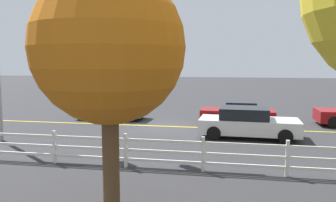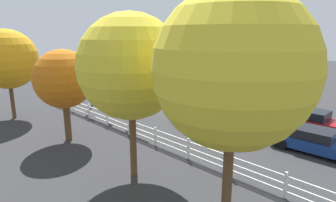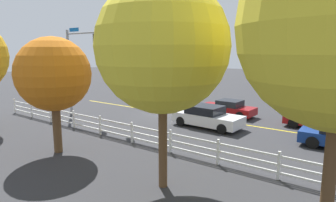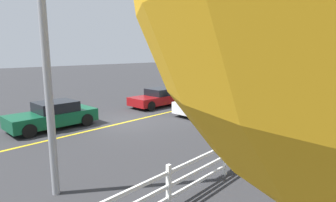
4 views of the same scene
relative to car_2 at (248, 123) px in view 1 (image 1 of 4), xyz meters
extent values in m
plane|color=#2D2D30|center=(4.64, -2.03, -0.69)|extent=(120.00, 120.00, 0.00)
cube|color=gold|center=(0.64, -2.03, -0.69)|extent=(28.00, 0.16, 0.01)
cube|color=black|center=(7.62, 2.67, 4.97)|extent=(0.32, 0.28, 1.00)
sphere|color=red|center=(7.62, 2.52, 5.29)|extent=(0.17, 0.17, 0.17)
sphere|color=orange|center=(7.62, 2.52, 4.97)|extent=(0.17, 0.17, 0.17)
sphere|color=#148C19|center=(7.62, 2.52, 4.65)|extent=(0.17, 0.17, 0.17)
cube|color=black|center=(5.32, 2.67, 4.97)|extent=(0.32, 0.28, 1.00)
sphere|color=red|center=(5.32, 2.52, 5.29)|extent=(0.17, 0.17, 0.17)
sphere|color=orange|center=(5.32, 2.52, 4.97)|extent=(0.17, 0.17, 0.17)
sphere|color=#148C19|center=(5.32, 2.52, 4.65)|extent=(0.17, 0.17, 0.17)
cylinder|color=black|center=(-4.65, -3.13, -0.37)|extent=(0.64, 0.22, 0.64)
cylinder|color=black|center=(-4.64, -4.91, -0.37)|extent=(0.64, 0.22, 0.64)
cube|color=silver|center=(-0.06, 0.00, -0.14)|extent=(4.62, 2.08, 0.67)
cube|color=black|center=(0.17, -0.01, 0.46)|extent=(2.28, 1.79, 0.53)
cylinder|color=black|center=(-1.64, -0.82, -0.37)|extent=(0.65, 0.25, 0.64)
cylinder|color=black|center=(-1.56, 0.95, -0.37)|extent=(0.65, 0.25, 0.64)
cylinder|color=black|center=(1.45, -0.95, -0.37)|extent=(0.65, 0.25, 0.64)
cylinder|color=black|center=(1.53, 0.82, -0.37)|extent=(0.65, 0.25, 0.64)
cube|color=maroon|center=(0.41, -3.92, -0.19)|extent=(4.25, 1.85, 0.56)
cube|color=black|center=(0.20, -3.92, 0.32)|extent=(1.74, 1.61, 0.47)
cylinder|color=black|center=(1.86, -3.15, -0.37)|extent=(0.65, 0.24, 0.64)
cylinder|color=black|center=(1.82, -4.77, -0.37)|extent=(0.65, 0.24, 0.64)
cylinder|color=black|center=(-0.99, -3.08, -0.37)|extent=(0.65, 0.24, 0.64)
cylinder|color=black|center=(-1.04, -4.70, -0.37)|extent=(0.65, 0.24, 0.64)
cube|color=#0C4C2D|center=(8.07, -3.81, -0.16)|extent=(4.22, 1.90, 0.62)
cube|color=black|center=(7.86, -3.81, 0.39)|extent=(1.91, 1.67, 0.50)
cylinder|color=black|center=(9.51, -3.01, -0.37)|extent=(0.65, 0.24, 0.64)
cylinder|color=black|center=(9.47, -4.69, -0.37)|extent=(0.65, 0.24, 0.64)
cylinder|color=black|center=(6.67, -2.94, -0.37)|extent=(0.65, 0.24, 0.64)
cylinder|color=black|center=(6.63, -4.62, -0.37)|extent=(0.65, 0.24, 0.64)
cube|color=white|center=(-0.96, 5.41, -0.12)|extent=(0.10, 0.10, 1.15)
cube|color=white|center=(1.64, 5.41, -0.12)|extent=(0.10, 0.10, 1.15)
cube|color=white|center=(4.24, 5.41, -0.12)|extent=(0.10, 0.10, 1.15)
cube|color=white|center=(6.84, 5.41, -0.12)|extent=(0.10, 0.10, 1.15)
cube|color=white|center=(1.64, 5.41, 0.26)|extent=(26.00, 0.06, 0.09)
cube|color=white|center=(1.64, 5.41, -0.09)|extent=(26.00, 0.06, 0.09)
cube|color=white|center=(1.64, 5.41, -0.41)|extent=(26.00, 0.06, 0.09)
cylinder|color=brown|center=(3.56, 8.67, 0.58)|extent=(0.40, 0.40, 2.54)
sphere|color=#C66614|center=(3.56, 8.67, 3.18)|extent=(3.55, 3.55, 3.55)
camera|label=1|loc=(0.78, 16.18, 2.86)|focal=36.58mm
camera|label=2|loc=(-12.76, 15.95, 5.80)|focal=30.18mm
camera|label=3|loc=(-9.10, 16.53, 4.25)|focal=31.13mm
camera|label=4|loc=(13.99, 9.60, 3.11)|focal=29.43mm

